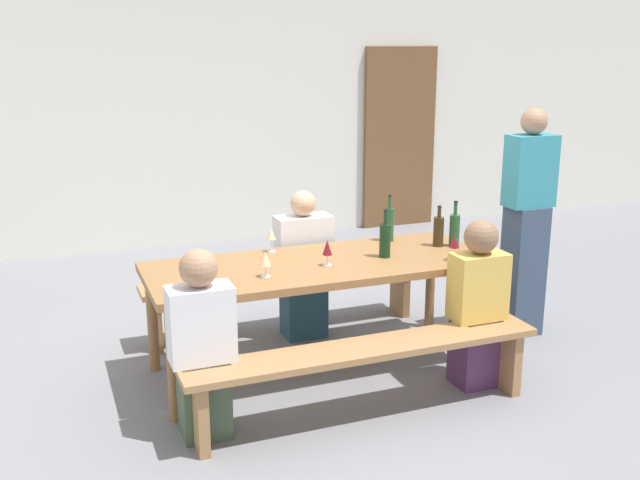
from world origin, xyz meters
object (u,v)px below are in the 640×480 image
at_px(seated_guest_near_1, 477,306).
at_px(standing_host, 526,227).
at_px(tasting_table, 320,272).
at_px(wine_bottle_0, 389,224).
at_px(wine_bottle_3, 385,239).
at_px(bench_near, 366,360).
at_px(wine_glass_0, 327,248).
at_px(seated_guest_far_0, 303,269).
at_px(wine_glass_2, 265,259).
at_px(bench_far, 285,285).
at_px(wine_bottle_2, 454,229).
at_px(wine_glass_3, 271,235).
at_px(seated_guest_near_0, 202,348).
at_px(wine_bottle_1, 439,231).
at_px(wine_glass_1, 454,243).
at_px(wooden_door, 400,138).

xyz_separation_m(seated_guest_near_1, standing_host, (0.81, 0.63, 0.30)).
height_order(tasting_table, wine_bottle_0, wine_bottle_0).
bearing_deg(wine_bottle_3, bench_near, -123.07).
bearing_deg(seated_guest_near_1, wine_glass_0, 59.08).
relative_size(wine_bottle_0, standing_host, 0.20).
distance_m(tasting_table, wine_glass_0, 0.21).
xyz_separation_m(bench_near, seated_guest_far_0, (0.10, 1.32, 0.16)).
relative_size(tasting_table, wine_glass_2, 13.87).
height_order(bench_far, wine_glass_0, wine_glass_0).
height_order(wine_bottle_2, wine_glass_3, wine_bottle_2).
xyz_separation_m(wine_bottle_0, standing_host, (0.99, -0.28, -0.05)).
height_order(wine_bottle_2, seated_guest_near_0, seated_guest_near_0).
bearing_deg(seated_guest_near_0, wine_bottle_1, -70.58).
bearing_deg(seated_guest_far_0, bench_near, -4.14).
height_order(bench_near, wine_glass_1, wine_glass_1).
height_order(wooden_door, bench_near, wooden_door).
height_order(wine_bottle_1, seated_guest_near_1, seated_guest_near_1).
xyz_separation_m(wine_bottle_1, wine_bottle_3, (-0.47, -0.11, 0.01)).
distance_m(wine_bottle_1, seated_guest_near_1, 0.74).
relative_size(wine_glass_2, wine_glass_3, 0.97).
bearing_deg(wine_glass_3, seated_guest_near_1, -41.26).
bearing_deg(seated_guest_far_0, wine_glass_3, -53.50).
relative_size(tasting_table, wine_bottle_1, 7.78).
distance_m(wooden_door, wine_glass_3, 4.03).
bearing_deg(tasting_table, seated_guest_near_1, -34.83).
bearing_deg(wine_glass_0, bench_far, 91.03).
xyz_separation_m(seated_guest_far_0, standing_host, (1.55, -0.54, 0.31)).
relative_size(wooden_door, wine_bottle_0, 6.18).
relative_size(bench_near, wine_glass_2, 13.26).
xyz_separation_m(bench_near, wine_bottle_0, (0.66, 1.05, 0.52)).
bearing_deg(standing_host, bench_near, 25.21).
relative_size(tasting_table, seated_guest_near_0, 2.09).
bearing_deg(wine_bottle_0, seated_guest_far_0, 154.71).
distance_m(bench_near, wine_bottle_0, 1.35).
bearing_deg(seated_guest_near_0, wine_glass_0, -62.22).
bearing_deg(wine_bottle_3, wine_glass_1, -31.30).
distance_m(tasting_table, wine_bottle_1, 0.94).
distance_m(bench_far, wine_glass_1, 1.41).
height_order(bench_near, wine_glass_0, wine_glass_0).
height_order(bench_far, wine_bottle_2, wine_bottle_2).
relative_size(bench_near, seated_guest_near_0, 2.00).
xyz_separation_m(tasting_table, bench_far, (0.00, 0.73, -0.32)).
distance_m(wine_bottle_0, seated_guest_near_1, 0.99).
distance_m(wine_bottle_2, seated_guest_far_0, 1.14).
relative_size(bench_near, wine_glass_1, 13.03).
relative_size(bench_near, wine_bottle_1, 7.44).
distance_m(tasting_table, bench_far, 0.80).
bearing_deg(wine_glass_1, wine_glass_0, 166.78).
xyz_separation_m(wine_bottle_2, standing_host, (0.62, 0.02, -0.04)).
bearing_deg(wine_bottle_0, wine_bottle_3, -120.16).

